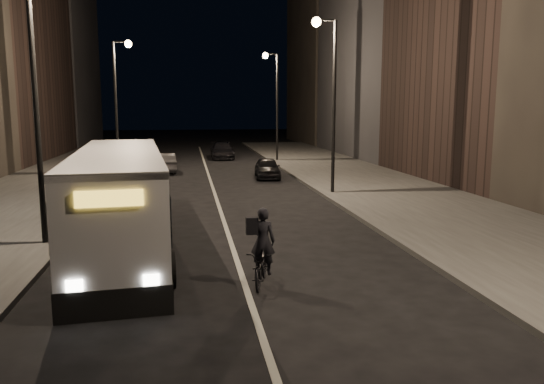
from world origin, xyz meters
name	(u,v)px	position (x,y,z in m)	size (l,w,h in m)	color
ground	(243,280)	(0.00, 0.00, 0.00)	(180.00, 180.00, 0.00)	black
sidewalk_right	(375,186)	(8.50, 14.00, 0.08)	(7.00, 70.00, 0.16)	#3A3A38
sidewalk_left	(36,194)	(-8.50, 14.00, 0.08)	(7.00, 70.00, 0.16)	#3A3A38
building_row_right	(412,24)	(16.00, 27.50, 10.50)	(8.00, 61.00, 21.00)	black
streetlight_right_mid	(329,82)	(5.33, 12.00, 5.36)	(1.20, 0.44, 8.12)	black
streetlight_right_far	(274,92)	(5.33, 28.00, 5.36)	(1.20, 0.44, 8.12)	black
streetlight_left_near	(43,66)	(-5.33, 4.00, 5.36)	(1.20, 0.44, 8.12)	black
streetlight_left_far	(120,88)	(-5.33, 22.00, 5.36)	(1.20, 0.44, 8.12)	black
city_bus	(120,196)	(-3.26, 3.37, 1.61)	(3.31, 11.11, 2.95)	white
cyclist_on_bicycle	(262,259)	(0.40, -0.48, 0.64)	(1.00, 1.76, 1.92)	black
car_near	(267,168)	(3.42, 18.70, 0.61)	(1.44, 3.58, 1.22)	black
car_mid	(164,163)	(-2.79, 22.56, 0.63)	(1.33, 3.82, 1.26)	#2F3032
car_far	(222,151)	(1.58, 31.42, 0.66)	(1.84, 4.52, 1.31)	black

